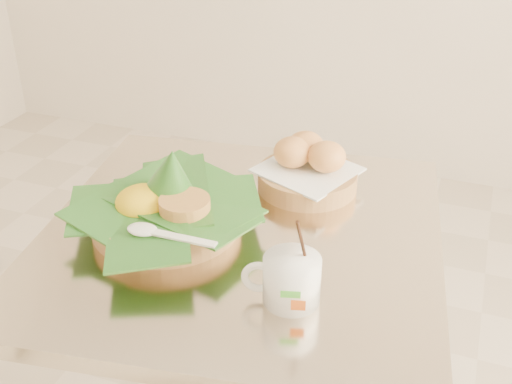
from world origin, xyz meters
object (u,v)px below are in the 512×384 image
(cafe_table, at_px, (242,326))
(rice_basket, at_px, (165,205))
(coffee_mug, at_px, (290,278))
(bread_basket, at_px, (308,168))

(cafe_table, xyz_separation_m, rice_basket, (-0.13, -0.03, 0.27))
(rice_basket, xyz_separation_m, coffee_mug, (0.27, -0.12, -0.00))
(cafe_table, distance_m, rice_basket, 0.30)
(rice_basket, height_order, bread_basket, rice_basket)
(cafe_table, bearing_deg, coffee_mug, -47.55)
(cafe_table, height_order, rice_basket, rice_basket)
(rice_basket, relative_size, coffee_mug, 2.22)
(cafe_table, xyz_separation_m, coffee_mug, (0.14, -0.15, 0.26))
(rice_basket, distance_m, coffee_mug, 0.30)
(cafe_table, distance_m, coffee_mug, 0.33)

